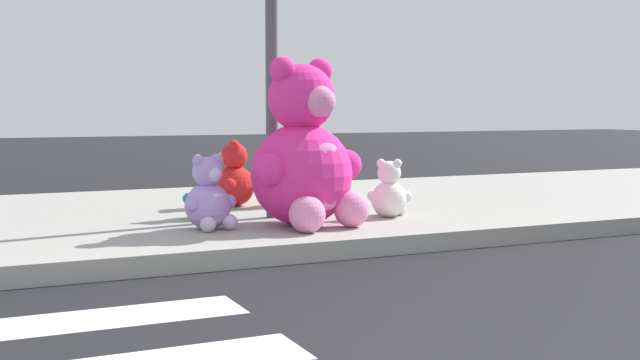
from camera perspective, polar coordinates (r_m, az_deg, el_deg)
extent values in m
cube|color=#9E9B93|center=(7.75, -12.48, -2.84)|extent=(28.00, 4.40, 0.15)
cylinder|color=#4C4C51|center=(7.23, -3.46, 10.01)|extent=(0.11, 0.11, 3.20)
sphere|color=#F22D93|center=(6.73, -1.32, 0.40)|extent=(0.86, 0.86, 0.86)
ellipsoid|color=pink|center=(6.50, 0.38, 0.23)|extent=(0.51, 0.31, 0.56)
sphere|color=#F22D93|center=(6.71, -1.33, 5.87)|extent=(0.56, 0.56, 0.56)
sphere|color=pink|center=(6.52, -0.01, 5.59)|extent=(0.26, 0.26, 0.26)
sphere|color=#F22D93|center=(6.84, -0.04, 7.74)|extent=(0.21, 0.21, 0.21)
sphere|color=#F22D93|center=(6.91, 1.87, 1.06)|extent=(0.27, 0.27, 0.27)
sphere|color=pink|center=(6.64, 2.25, -2.11)|extent=(0.30, 0.30, 0.30)
sphere|color=#F22D93|center=(6.59, -2.69, 7.83)|extent=(0.21, 0.21, 0.21)
sphere|color=#F22D93|center=(6.39, -3.58, 0.72)|extent=(0.27, 0.27, 0.27)
sphere|color=pink|center=(6.33, -0.92, -2.46)|extent=(0.30, 0.30, 0.30)
sphere|color=red|center=(8.11, -6.08, -0.42)|extent=(0.41, 0.41, 0.41)
ellipsoid|color=#DB7B7B|center=(8.11, -7.11, -0.43)|extent=(0.15, 0.24, 0.26)
sphere|color=red|center=(8.09, -6.10, 1.72)|extent=(0.27, 0.27, 0.27)
sphere|color=#DB7B7B|center=(8.09, -6.90, 1.60)|extent=(0.12, 0.12, 0.12)
sphere|color=red|center=(7.99, -6.09, 2.44)|extent=(0.10, 0.10, 0.10)
sphere|color=red|center=(7.92, -6.42, -0.34)|extent=(0.13, 0.13, 0.13)
sphere|color=#DB7B7B|center=(8.02, -7.29, -1.45)|extent=(0.14, 0.14, 0.14)
sphere|color=red|center=(8.18, -6.13, 2.50)|extent=(0.10, 0.10, 0.10)
sphere|color=red|center=(8.30, -6.47, -0.08)|extent=(0.13, 0.13, 0.13)
sphere|color=#DB7B7B|center=(8.24, -7.29, -1.28)|extent=(0.14, 0.14, 0.14)
sphere|color=teal|center=(7.25, -8.13, -1.45)|extent=(0.32, 0.32, 0.32)
ellipsoid|color=#7BBFBC|center=(7.13, -8.19, -1.56)|extent=(0.19, 0.13, 0.21)
sphere|color=teal|center=(7.22, -8.15, 0.42)|extent=(0.21, 0.21, 0.21)
sphere|color=#7BBFBC|center=(7.14, -8.20, 0.26)|extent=(0.10, 0.10, 0.10)
sphere|color=teal|center=(7.21, -7.58, 1.08)|extent=(0.08, 0.08, 0.08)
sphere|color=teal|center=(7.20, -6.95, -1.30)|extent=(0.10, 0.10, 0.10)
sphere|color=#7BBFBC|center=(7.12, -7.49, -2.41)|extent=(0.11, 0.11, 0.11)
sphere|color=teal|center=(7.22, -8.74, 1.07)|extent=(0.08, 0.08, 0.08)
sphere|color=teal|center=(7.22, -9.35, -1.31)|extent=(0.10, 0.10, 0.10)
sphere|color=#7BBFBC|center=(7.13, -8.90, -2.41)|extent=(0.11, 0.11, 0.11)
sphere|color=#B28CD8|center=(6.60, -7.96, -1.85)|extent=(0.38, 0.38, 0.38)
ellipsoid|color=silver|center=(6.49, -7.32, -1.96)|extent=(0.22, 0.14, 0.24)
sphere|color=#B28CD8|center=(6.57, -7.99, 0.58)|extent=(0.25, 0.25, 0.25)
sphere|color=silver|center=(6.48, -7.49, 0.39)|extent=(0.11, 0.11, 0.11)
sphere|color=#B28CD8|center=(6.61, -7.37, 1.47)|extent=(0.09, 0.09, 0.09)
sphere|color=#B28CD8|center=(6.65, -6.45, -1.53)|extent=(0.12, 0.12, 0.12)
sphere|color=silver|center=(6.54, -6.43, -2.98)|extent=(0.13, 0.13, 0.13)
sphere|color=#B28CD8|center=(6.52, -8.64, 1.40)|extent=(0.09, 0.09, 0.09)
sphere|color=#B28CD8|center=(6.46, -9.07, -1.76)|extent=(0.12, 0.12, 0.12)
sphere|color=silver|center=(6.43, -7.96, -3.15)|extent=(0.13, 0.13, 0.13)
sphere|color=#8CD133|center=(8.12, -1.96, -0.55)|extent=(0.36, 0.36, 0.36)
ellipsoid|color=#B8DE87|center=(8.17, -2.82, -0.52)|extent=(0.19, 0.20, 0.23)
sphere|color=#8CD133|center=(8.10, -1.97, 1.34)|extent=(0.24, 0.24, 0.24)
sphere|color=#B8DE87|center=(8.14, -2.64, 1.25)|extent=(0.11, 0.11, 0.11)
sphere|color=#8CD133|center=(8.02, -2.17, 1.97)|extent=(0.09, 0.09, 0.09)
sphere|color=#8CD133|center=(7.98, -2.67, -0.46)|extent=(0.11, 0.11, 0.11)
sphere|color=#B8DE87|center=(8.10, -3.21, -1.41)|extent=(0.12, 0.12, 0.12)
sphere|color=#8CD133|center=(8.17, -1.78, 2.04)|extent=(0.09, 0.09, 0.09)
sphere|color=#8CD133|center=(8.30, -1.87, -0.24)|extent=(0.11, 0.11, 0.11)
sphere|color=#B8DE87|center=(8.28, -2.73, -1.26)|extent=(0.12, 0.12, 0.12)
sphere|color=white|center=(7.27, 4.92, -1.38)|extent=(0.32, 0.32, 0.32)
ellipsoid|color=white|center=(7.39, 5.01, -1.27)|extent=(0.19, 0.16, 0.21)
sphere|color=white|center=(7.25, 4.93, 0.52)|extent=(0.21, 0.21, 0.21)
sphere|color=white|center=(7.34, 5.00, 0.48)|extent=(0.10, 0.10, 0.10)
sphere|color=white|center=(7.25, 4.35, 1.20)|extent=(0.08, 0.08, 0.08)
sphere|color=white|center=(7.33, 3.76, -1.13)|extent=(0.10, 0.10, 0.10)
sphere|color=white|center=(7.43, 4.34, -2.06)|extent=(0.11, 0.11, 0.11)
sphere|color=white|center=(7.24, 5.52, 1.18)|extent=(0.08, 0.08, 0.08)
sphere|color=white|center=(7.30, 6.15, -1.17)|extent=(0.10, 0.10, 0.10)
sphere|color=white|center=(7.41, 5.70, -2.08)|extent=(0.11, 0.11, 0.11)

